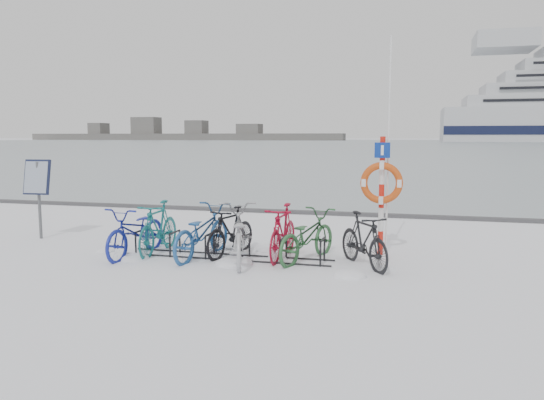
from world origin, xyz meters
TOP-DOWN VIEW (x-y plane):
  - ground at (0.00, 0.00)m, footprint 900.00×900.00m
  - ice_sheet at (0.00, 155.00)m, footprint 400.00×298.00m
  - quay_edge at (0.00, 5.90)m, footprint 400.00×0.25m
  - bike_rack at (0.00, 0.00)m, footprint 4.00×0.48m
  - info_board at (-4.69, 0.71)m, footprint 0.61×0.28m
  - lifebuoy_station at (2.76, 1.00)m, footprint 0.80×0.23m
  - shoreline at (-122.02, 260.00)m, footprint 180.00×12.00m
  - bike_0 at (-1.78, -0.20)m, footprint 0.79×1.95m
  - bike_1 at (-1.47, 0.09)m, footprint 0.57×1.77m
  - bike_2 at (-0.51, -0.03)m, footprint 0.95×2.04m
  - bike_3 at (-0.03, 0.26)m, footprint 0.83×1.69m
  - bike_4 at (0.28, -0.22)m, footprint 1.33×2.16m
  - bike_5 at (1.00, 0.27)m, footprint 0.54×1.75m
  - bike_6 at (1.47, 0.21)m, footprint 1.23×1.96m
  - bike_7 at (2.53, 0.02)m, footprint 1.30×1.62m
  - snow_drifts at (0.32, -0.25)m, footprint 5.80×1.96m

SIDE VIEW (x-z plane):
  - ground at x=0.00m, z-range 0.00..0.00m
  - snow_drifts at x=0.32m, z-range -0.12..0.12m
  - ice_sheet at x=0.00m, z-range 0.00..0.02m
  - quay_edge at x=0.00m, z-range 0.00..0.10m
  - bike_rack at x=0.00m, z-range -0.05..0.41m
  - bike_6 at x=1.47m, z-range 0.00..0.97m
  - bike_3 at x=-0.03m, z-range 0.00..0.98m
  - bike_7 at x=2.53m, z-range 0.00..0.99m
  - bike_0 at x=-1.78m, z-range 0.00..1.00m
  - bike_2 at x=-0.51m, z-range 0.00..1.03m
  - bike_5 at x=1.00m, z-range 0.00..1.05m
  - bike_1 at x=-1.47m, z-range 0.00..1.05m
  - bike_4 at x=0.28m, z-range 0.00..1.07m
  - info_board at x=-4.69m, z-range 0.39..2.16m
  - lifebuoy_station at x=2.76m, z-range -0.68..3.46m
  - shoreline at x=-122.02m, z-range -1.96..7.54m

